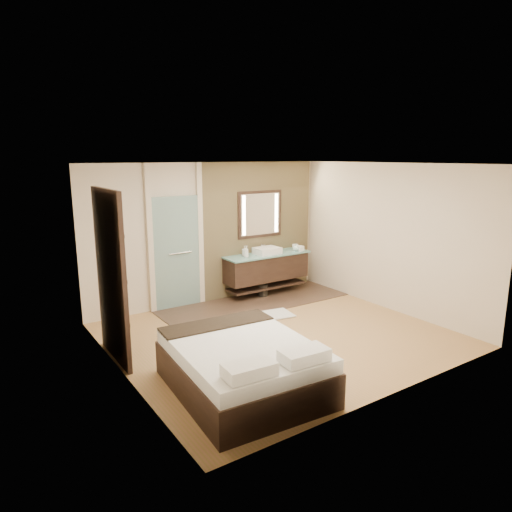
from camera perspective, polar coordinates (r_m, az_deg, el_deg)
floor at (r=7.44m, az=2.87°, el=-9.84°), size 5.00×5.00×0.00m
tile_strip at (r=8.99m, az=-0.15°, el=-5.79°), size 3.80×1.30×0.01m
stone_wall at (r=9.44m, az=0.32°, el=3.48°), size 2.60×0.08×2.70m
vanity at (r=9.36m, az=1.32°, el=-1.41°), size 1.85×0.55×0.88m
mirror_unit at (r=9.36m, az=0.51°, el=5.26°), size 1.06×0.04×0.96m
frosted_door at (r=8.59m, az=-9.93°, el=1.00°), size 1.10×0.12×2.70m
shoji_partition at (r=6.55m, az=-17.64°, el=-2.40°), size 0.06×1.20×2.40m
bed at (r=5.72m, az=-1.60°, el=-13.57°), size 1.70×2.07×0.76m
bath_mat at (r=8.27m, az=2.03°, el=-7.37°), size 0.79×0.60×0.02m
waste_bin at (r=9.35m, az=0.84°, el=-4.29°), size 0.27×0.27×0.26m
tissue_box at (r=9.63m, az=5.56°, el=0.97°), size 0.13×0.13×0.10m
soap_bottle_a at (r=8.95m, az=-1.22°, el=0.56°), size 0.10×0.10×0.23m
soap_bottle_b at (r=9.10m, az=-1.45°, el=0.65°), size 0.11×0.11×0.19m
soap_bottle_c at (r=9.58m, az=4.96°, el=1.05°), size 0.12×0.12×0.14m
cup at (r=9.77m, az=4.92°, el=1.17°), size 0.17×0.17×0.11m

